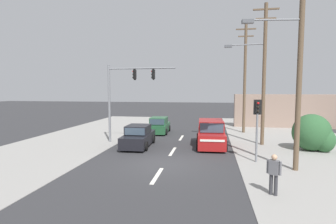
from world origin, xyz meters
TOP-DOWN VIEW (x-y plane):
  - ground_plane at (0.00, 0.00)m, footprint 140.00×140.00m
  - lane_dash_near at (0.00, -2.00)m, footprint 0.20×2.40m
  - lane_dash_mid at (0.00, 3.00)m, footprint 0.20×2.40m
  - lane_dash_far at (0.00, 8.00)m, footprint 0.20×2.40m
  - kerb_right_verge at (9.00, 2.00)m, footprint 10.00×44.00m
  - kerb_left_verge at (-8.50, 4.00)m, footprint 8.00×40.00m
  - utility_pole_foreground_right at (6.67, -0.05)m, footprint 3.77×0.64m
  - utility_pole_midground_right at (6.14, 6.18)m, footprint 3.78×0.53m
  - utility_pole_background_right at (5.56, 11.68)m, footprint 1.80×0.26m
  - traffic_signal_mast at (-4.03, 5.28)m, footprint 5.29×0.46m
  - pedestal_signal_right_kerb at (5.06, 1.19)m, footprint 0.44×0.29m
  - roadside_bush at (9.28, 4.73)m, footprint 2.58×2.21m
  - shopfront_wall_far at (11.00, 16.00)m, footprint 12.00×1.00m
  - sedan_receding_far at (-2.68, 4.12)m, footprint 2.00×4.29m
  - suv_oncoming_near at (2.50, 5.08)m, footprint 2.21×4.61m
  - hatchback_crossing_left at (-2.35, 10.09)m, footprint 1.88×3.69m
  - pedestrian_at_kerb at (4.94, -3.55)m, footprint 0.50×0.37m

SIDE VIEW (x-z plane):
  - ground_plane at x=0.00m, z-range 0.00..0.00m
  - lane_dash_near at x=0.00m, z-range 0.00..0.01m
  - lane_dash_mid at x=0.00m, z-range 0.00..0.01m
  - lane_dash_far at x=0.00m, z-range 0.00..0.01m
  - kerb_right_verge at x=9.00m, z-range 0.00..0.02m
  - kerb_left_verge at x=-8.50m, z-range 0.00..0.02m
  - hatchback_crossing_left at x=-2.35m, z-range -0.06..1.47m
  - sedan_receding_far at x=-2.68m, z-range -0.08..1.48m
  - suv_oncoming_near at x=2.50m, z-range -0.06..1.83m
  - pedestrian_at_kerb at x=4.94m, z-range 0.11..1.74m
  - roadside_bush at x=9.28m, z-range -0.07..2.41m
  - shopfront_wall_far at x=11.00m, z-range 0.00..3.60m
  - pedestal_signal_right_kerb at x=5.06m, z-range 0.64..4.20m
  - traffic_signal_mast at x=-4.03m, z-range 1.15..7.15m
  - utility_pole_background_right at x=5.56m, z-range 0.24..10.39m
  - utility_pole_midground_right at x=6.14m, z-range 0.37..10.65m
  - utility_pole_foreground_right at x=6.67m, z-range 0.37..10.79m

